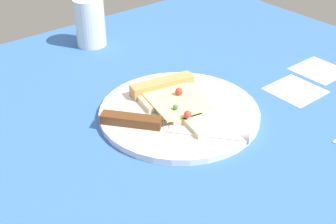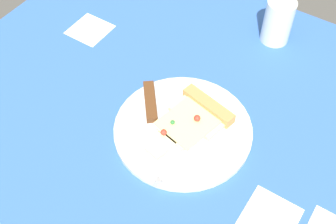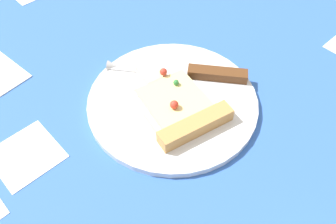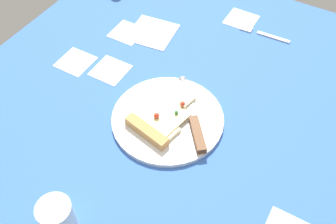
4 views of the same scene
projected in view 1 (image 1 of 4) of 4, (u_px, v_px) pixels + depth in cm
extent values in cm
cube|color=#3360B7|center=(211.00, 144.00, 72.51)|extent=(112.21, 112.21, 3.00)
cube|color=white|center=(319.00, 71.00, 90.97)|extent=(9.00, 9.00, 0.20)
cube|color=white|center=(295.00, 91.00, 84.10)|extent=(9.00, 9.00, 0.20)
cylinder|color=silver|center=(181.00, 112.00, 76.81)|extent=(27.42, 27.42, 1.13)
cube|color=beige|center=(170.00, 96.00, 79.23)|extent=(8.18, 12.02, 1.00)
cube|color=beige|center=(185.00, 111.00, 75.11)|extent=(6.99, 8.22, 1.00)
cube|color=beige|center=(200.00, 126.00, 71.36)|extent=(5.84, 4.61, 1.00)
cube|color=#EDD88C|center=(178.00, 101.00, 76.63)|extent=(11.71, 11.10, 0.30)
cube|color=tan|center=(162.00, 86.00, 81.15)|extent=(5.06, 12.28, 2.20)
sphere|color=red|center=(179.00, 91.00, 77.69)|extent=(1.34, 1.34, 1.34)
sphere|color=red|center=(188.00, 114.00, 71.64)|extent=(1.23, 1.23, 1.23)
sphere|color=#2D7A38|center=(175.00, 107.00, 73.74)|extent=(0.91, 0.91, 0.91)
cube|color=silver|center=(205.00, 132.00, 70.49)|extent=(10.57, 9.12, 0.30)
cone|color=silver|center=(243.00, 137.00, 69.46)|extent=(2.81, 2.81, 2.00)
cube|color=#593319|center=(131.00, 120.00, 72.20)|extent=(9.15, 8.01, 1.60)
cylinder|color=silver|center=(90.00, 22.00, 98.80)|extent=(6.61, 6.61, 10.61)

